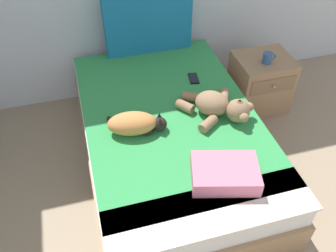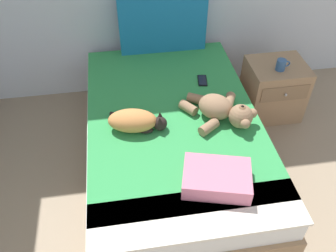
{
  "view_description": "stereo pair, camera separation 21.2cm",
  "coord_description": "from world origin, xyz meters",
  "views": [
    {
      "loc": [
        1.05,
        1.55,
        2.23
      ],
      "look_at": [
        1.54,
        3.29,
        0.54
      ],
      "focal_mm": 38.21,
      "sensor_mm": 36.0,
      "label": 1
    },
    {
      "loc": [
        1.26,
        1.51,
        2.23
      ],
      "look_at": [
        1.54,
        3.29,
        0.54
      ],
      "focal_mm": 38.21,
      "sensor_mm": 36.0,
      "label": 2
    }
  ],
  "objects": [
    {
      "name": "mug",
      "position": [
        2.59,
        3.86,
        0.57
      ],
      "size": [
        0.12,
        0.08,
        0.09
      ],
      "color": "#33598C",
      "rests_on": "nightstand"
    },
    {
      "name": "bed",
      "position": [
        1.6,
        3.44,
        0.25
      ],
      "size": [
        1.29,
        2.02,
        0.5
      ],
      "color": "#9E7A56",
      "rests_on": "ground_plane"
    },
    {
      "name": "cell_phone",
      "position": [
        1.91,
        3.82,
        0.51
      ],
      "size": [
        0.09,
        0.16,
        0.01
      ],
      "color": "black",
      "rests_on": "bed"
    },
    {
      "name": "patterned_cushion",
      "position": [
        1.66,
        4.37,
        0.77
      ],
      "size": [
        0.77,
        0.12,
        0.54
      ],
      "color": "#1972AD",
      "rests_on": "bed"
    },
    {
      "name": "throw_pillow",
      "position": [
        1.76,
        2.78,
        0.56
      ],
      "size": [
        0.46,
        0.38,
        0.11
      ],
      "primitive_type": "cube",
      "rotation": [
        0.0,
        0.0,
        -0.27
      ],
      "color": "#D1728C",
      "rests_on": "bed"
    },
    {
      "name": "teddy_bear",
      "position": [
        1.94,
        3.36,
        0.58
      ],
      "size": [
        0.52,
        0.48,
        0.18
      ],
      "color": "#937051",
      "rests_on": "bed"
    },
    {
      "name": "nightstand",
      "position": [
        2.61,
        3.92,
        0.26
      ],
      "size": [
        0.49,
        0.45,
        0.52
      ],
      "color": "#9E7A56",
      "rests_on": "ground_plane"
    },
    {
      "name": "cat",
      "position": [
        1.32,
        3.34,
        0.57
      ],
      "size": [
        0.42,
        0.3,
        0.15
      ],
      "color": "#D18447",
      "rests_on": "bed"
    }
  ]
}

